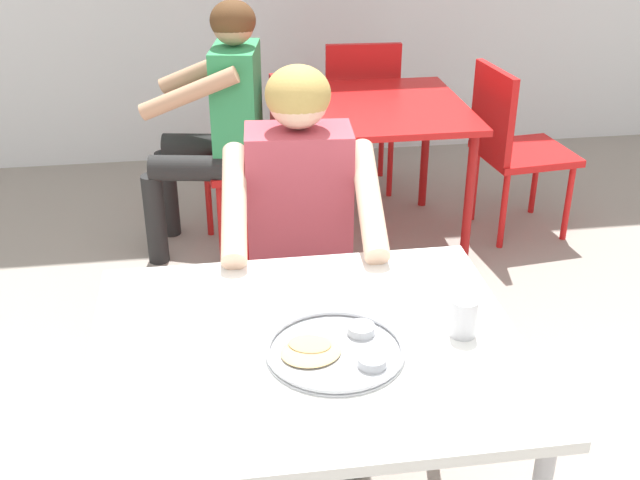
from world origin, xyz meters
name	(u,v)px	position (x,y,z in m)	size (l,w,h in m)	color
table_foreground	(307,368)	(-0.04, 0.04, 0.68)	(1.06, 0.88, 0.75)	white
thali_tray	(336,350)	(0.02, -0.02, 0.77)	(0.34, 0.34, 0.03)	#B7BABF
drinking_cup	(464,316)	(0.34, 0.01, 0.81)	(0.07, 0.07, 0.10)	silver
chair_foreground	(298,265)	(0.04, 0.92, 0.48)	(0.45, 0.43, 0.82)	red
diner_foreground	(301,228)	(0.03, 0.70, 0.74)	(0.52, 0.57, 1.24)	#2E2E2E
table_background_red	(383,122)	(0.59, 2.01, 0.63)	(0.78, 0.88, 0.72)	red
chair_red_left	(261,153)	(0.00, 2.07, 0.48)	(0.48, 0.47, 0.82)	red
chair_red_right	(511,141)	(1.25, 2.01, 0.50)	(0.48, 0.47, 0.88)	red
chair_red_far	(360,107)	(0.60, 2.62, 0.51)	(0.44, 0.41, 0.89)	red
patron_background	(218,109)	(-0.20, 2.03, 0.73)	(0.60, 0.56, 1.23)	#242424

